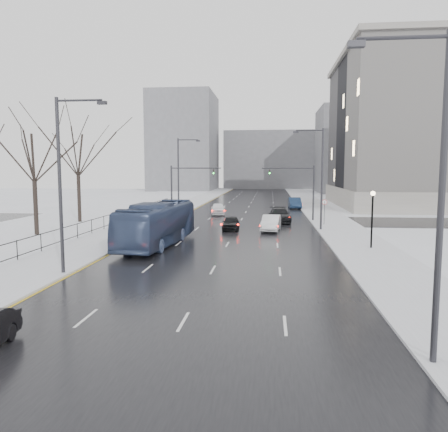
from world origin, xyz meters
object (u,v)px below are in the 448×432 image
(sedan_center_far, at_px, (218,209))
(sedan_right_distant, at_px, (295,203))
(tree_park_e, at_px, (80,223))
(no_uturn_sign, at_px, (325,204))
(streetlight_r_near, at_px, (434,184))
(sedan_center_near, at_px, (231,223))
(streetlight_l_far, at_px, (180,173))
(tree_park_d, at_px, (37,236))
(streetlight_l_near, at_px, (63,177))
(sedan_right_near, at_px, (271,223))
(bus, at_px, (158,224))
(mast_signal_left, at_px, (180,186))
(lamppost_r_mid, at_px, (372,211))
(sedan_right_far, at_px, (280,215))
(mast_signal_right, at_px, (304,186))
(streetlight_r_mid, at_px, (320,174))

(sedan_center_far, xyz_separation_m, sedan_right_distant, (10.70, 10.50, 0.05))
(tree_park_e, xyz_separation_m, no_uturn_sign, (27.40, 0.00, 2.30))
(streetlight_r_near, bearing_deg, sedan_center_far, 104.82)
(sedan_center_near, relative_size, sedan_right_distant, 0.78)
(streetlight_l_far, bearing_deg, tree_park_d, -118.15)
(streetlight_l_near, height_order, sedan_right_near, streetlight_l_near)
(tree_park_e, distance_m, bus, 18.91)
(streetlight_l_near, xyz_separation_m, sedan_right_near, (11.67, 19.21, -4.80))
(streetlight_l_far, distance_m, mast_signal_left, 4.36)
(tree_park_e, distance_m, sedan_right_distant, 32.71)
(streetlight_r_near, xyz_separation_m, sedan_right_near, (-4.67, 29.21, -4.80))
(streetlight_l_far, height_order, sedan_right_distant, streetlight_l_far)
(tree_park_d, relative_size, lamppost_r_mid, 2.92)
(mast_signal_left, relative_size, no_uturn_sign, 2.41)
(mast_signal_left, distance_m, no_uturn_sign, 17.10)
(streetlight_l_far, distance_m, no_uturn_sign, 19.41)
(tree_park_e, relative_size, mast_signal_left, 2.08)
(sedan_right_far, bearing_deg, mast_signal_left, 168.57)
(streetlight_l_far, height_order, bus, streetlight_l_far)
(tree_park_d, bearing_deg, mast_signal_right, 29.12)
(tree_park_d, distance_m, streetlight_l_far, 21.17)
(tree_park_d, height_order, streetlight_l_far, streetlight_l_far)
(sedan_center_near, xyz_separation_m, sedan_right_far, (5.00, 6.78, 0.12))
(streetlight_r_mid, xyz_separation_m, sedan_right_distant, (-0.97, 24.59, -4.74))
(sedan_right_far, bearing_deg, streetlight_l_near, -119.86)
(sedan_right_far, bearing_deg, tree_park_d, -155.01)
(sedan_center_near, bearing_deg, tree_park_d, -163.07)
(sedan_center_near, bearing_deg, tree_park_e, 165.04)
(streetlight_r_mid, height_order, sedan_right_far, streetlight_r_mid)
(no_uturn_sign, bearing_deg, streetlight_l_near, -125.89)
(no_uturn_sign, bearing_deg, sedan_center_far, 141.52)
(streetlight_r_near, relative_size, mast_signal_right, 1.54)
(mast_signal_left, height_order, sedan_right_distant, mast_signal_left)
(streetlight_r_mid, relative_size, sedan_center_near, 2.52)
(mast_signal_right, bearing_deg, streetlight_l_far, 165.52)
(streetlight_l_near, bearing_deg, lamppost_r_mid, 27.55)
(mast_signal_left, xyz_separation_m, sedan_center_far, (3.83, 6.10, -3.27))
(streetlight_l_near, bearing_deg, mast_signal_right, 61.04)
(streetlight_l_near, bearing_deg, sedan_right_near, 58.73)
(sedan_right_far, bearing_deg, no_uturn_sign, -32.58)
(no_uturn_sign, xyz_separation_m, sedan_center_near, (-9.70, -4.26, -1.58))
(streetlight_r_near, xyz_separation_m, sedan_right_distant, (-0.97, 54.59, -4.74))
(sedan_center_far, relative_size, sedan_right_distant, 0.91)
(streetlight_l_near, height_order, sedan_right_distant, streetlight_l_near)
(streetlight_r_near, bearing_deg, streetlight_r_mid, 90.00)
(bus, distance_m, sedan_right_distant, 36.73)
(sedan_right_far, bearing_deg, sedan_center_near, -130.72)
(tree_park_d, height_order, streetlight_l_near, streetlight_l_near)
(lamppost_r_mid, bearing_deg, sedan_right_far, 111.47)
(mast_signal_left, distance_m, sedan_right_distant, 22.29)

